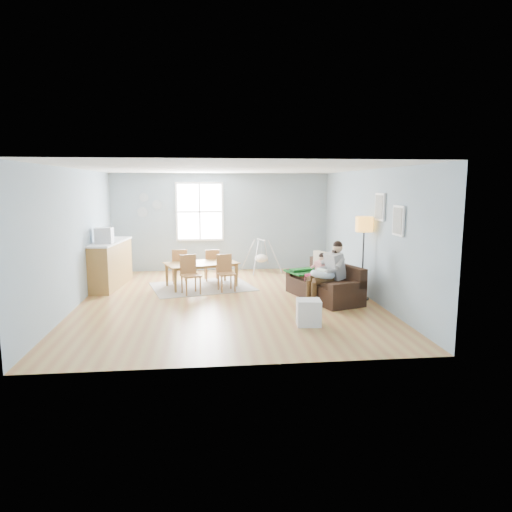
{
  "coord_description": "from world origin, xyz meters",
  "views": [
    {
      "loc": [
        -0.42,
        -9.25,
        2.37
      ],
      "look_at": [
        0.53,
        -0.48,
        1.0
      ],
      "focal_mm": 32.0,
      "sensor_mm": 36.0,
      "label": 1
    }
  ],
  "objects": [
    {
      "name": "wall_plates",
      "position": [
        -2.0,
        3.47,
        1.83
      ],
      "size": [
        0.67,
        0.02,
        0.66
      ],
      "color": "#8C9EA9",
      "rests_on": "room"
    },
    {
      "name": "chair_ne",
      "position": [
        -0.3,
        1.98,
        0.44
      ],
      "size": [
        0.41,
        0.41,
        0.8
      ],
      "color": "#966333",
      "rests_on": "rug"
    },
    {
      "name": "toddler",
      "position": [
        1.94,
        0.09,
        0.64
      ],
      "size": [
        0.51,
        0.39,
        0.76
      ],
      "color": "white",
      "rests_on": "sofa"
    },
    {
      "name": "dining_table",
      "position": [
        -0.54,
        1.34,
        0.29
      ],
      "size": [
        1.84,
        1.4,
        0.57
      ],
      "primitive_type": "imported",
      "rotation": [
        0.0,
        0.0,
        0.33
      ],
      "color": "brown",
      "rests_on": "rug"
    },
    {
      "name": "father",
      "position": [
        2.04,
        -0.35,
        0.66
      ],
      "size": [
        0.96,
        0.6,
        1.26
      ],
      "color": "gray",
      "rests_on": "sofa"
    },
    {
      "name": "sofa",
      "position": [
        2.06,
        -0.06,
        0.27
      ],
      "size": [
        1.35,
        2.03,
        0.76
      ],
      "color": "black",
      "rests_on": "room"
    },
    {
      "name": "monitor",
      "position": [
        -2.72,
        1.26,
        1.26
      ],
      "size": [
        0.37,
        0.35,
        0.35
      ],
      "color": "silver",
      "rests_on": "counter"
    },
    {
      "name": "chair_nw",
      "position": [
        -1.09,
        1.77,
        0.48
      ],
      "size": [
        0.43,
        0.43,
        0.85
      ],
      "color": "#966333",
      "rests_on": "rug"
    },
    {
      "name": "green_throw",
      "position": [
        1.8,
        0.51,
        0.48
      ],
      "size": [
        1.04,
        0.94,
        0.04
      ],
      "primitive_type": "cube",
      "rotation": [
        0.0,
        0.0,
        0.34
      ],
      "color": "#145819",
      "rests_on": "sofa"
    },
    {
      "name": "storage_cube",
      "position": [
        1.28,
        -1.85,
        0.22
      ],
      "size": [
        0.43,
        0.39,
        0.45
      ],
      "color": "white",
      "rests_on": "room"
    },
    {
      "name": "window",
      "position": [
        -0.6,
        3.46,
        1.65
      ],
      "size": [
        1.32,
        0.08,
        1.62
      ],
      "color": "white",
      "rests_on": "room"
    },
    {
      "name": "pictures",
      "position": [
        2.97,
        -1.05,
        1.85
      ],
      "size": [
        0.05,
        1.34,
        0.74
      ],
      "color": "white",
      "rests_on": "room"
    },
    {
      "name": "chair_sw",
      "position": [
        -0.81,
        0.7,
        0.48
      ],
      "size": [
        0.5,
        0.5,
        0.86
      ],
      "color": "#966333",
      "rests_on": "rug"
    },
    {
      "name": "beige_pillow",
      "position": [
        2.09,
        0.46,
        0.69
      ],
      "size": [
        0.28,
        0.48,
        0.46
      ],
      "primitive_type": "cube",
      "rotation": [
        0.0,
        0.0,
        0.36
      ],
      "color": "tan",
      "rests_on": "sofa"
    },
    {
      "name": "counter",
      "position": [
        -2.7,
        1.63,
        0.55
      ],
      "size": [
        0.77,
        1.98,
        1.08
      ],
      "color": "brown",
      "rests_on": "room"
    },
    {
      "name": "baby_swing",
      "position": [
        1.07,
        3.02,
        0.4
      ],
      "size": [
        1.1,
        1.11,
        0.9
      ],
      "color": "silver",
      "rests_on": "room"
    },
    {
      "name": "rug",
      "position": [
        -0.54,
        1.34,
        0.01
      ],
      "size": [
        2.62,
        2.23,
        0.01
      ],
      "primitive_type": "cube",
      "rotation": [
        0.0,
        0.0,
        0.25
      ],
      "color": "gray",
      "rests_on": "room"
    },
    {
      "name": "room",
      "position": [
        0.0,
        0.0,
        2.42
      ],
      "size": [
        8.4,
        9.4,
        3.9
      ],
      "color": "#AB6E3C"
    },
    {
      "name": "chair_se",
      "position": [
        -0.01,
        0.9,
        0.46
      ],
      "size": [
        0.45,
        0.45,
        0.83
      ],
      "color": "#966333",
      "rests_on": "rug"
    },
    {
      "name": "floor_lamp",
      "position": [
        2.8,
        -0.21,
        1.44
      ],
      "size": [
        0.35,
        0.35,
        1.73
      ],
      "color": "black",
      "rests_on": "room"
    },
    {
      "name": "infant",
      "position": [
        1.89,
        -0.37,
        0.65
      ],
      "size": [
        0.22,
        0.32,
        0.12
      ],
      "color": "silver",
      "rests_on": "nursing_pillow"
    },
    {
      "name": "nursing_pillow",
      "position": [
        1.9,
        -0.4,
        0.59
      ],
      "size": [
        0.65,
        0.64,
        0.2
      ],
      "primitive_type": "torus",
      "rotation": [
        0.0,
        0.14,
        0.38
      ],
      "color": "silver",
      "rests_on": "father"
    }
  ]
}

